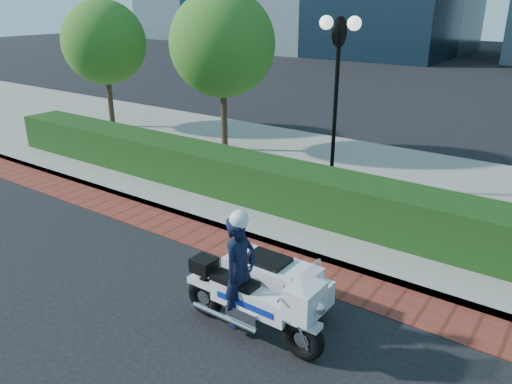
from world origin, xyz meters
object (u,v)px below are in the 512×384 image
Objects in this scene: tree_b at (222,44)px; police_motorcycle at (259,283)px; lamppost at (337,78)px; tree_a at (104,43)px.

tree_b is 1.99× the size of police_motorcycle.
tree_b is at bearing 132.49° from police_motorcycle.
lamppost is at bearing 106.62° from police_motorcycle.
tree_a is 1.87× the size of police_motorcycle.
tree_a reaches higher than lamppost.
tree_a is 5.50m from tree_b.
tree_b reaches higher than lamppost.
tree_a is (-10.00, 1.30, 0.26)m from lamppost.
lamppost is 0.86× the size of tree_b.
lamppost is 4.71m from tree_b.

